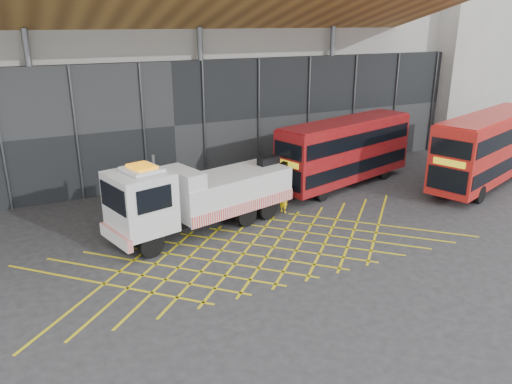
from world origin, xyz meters
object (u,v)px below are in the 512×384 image
bus_towed (345,150)px  worker (283,200)px  recovery_truck (198,195)px  bus_second (488,146)px

bus_towed → worker: 6.78m
recovery_truck → worker: (5.18, 0.29, -1.16)m
recovery_truck → worker: bearing=-11.3°
bus_towed → worker: bus_towed is taller
bus_second → worker: size_ratio=7.80×
recovery_truck → bus_second: bearing=-18.0°
recovery_truck → bus_second: 19.60m
bus_second → worker: bus_second is taller
recovery_truck → bus_towed: (11.22, 2.89, 0.51)m
bus_second → worker: 14.57m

